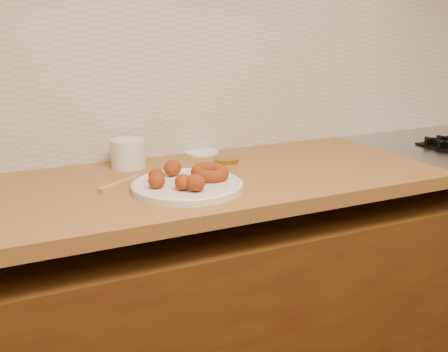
% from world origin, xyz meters
% --- Properties ---
extents(wall_back, '(4.00, 0.02, 2.70)m').
position_xyz_m(wall_back, '(0.00, 2.00, 1.35)').
color(wall_back, tan).
rests_on(wall_back, ground).
extents(base_cabinet, '(3.60, 0.60, 0.77)m').
position_xyz_m(base_cabinet, '(0.00, 1.69, 0.39)').
color(base_cabinet, '#50320E').
rests_on(base_cabinet, floor).
extents(butcher_block, '(2.30, 0.62, 0.04)m').
position_xyz_m(butcher_block, '(-0.65, 1.69, 0.88)').
color(butcher_block, olive).
rests_on(butcher_block, base_cabinet).
extents(backsplash, '(3.60, 0.02, 0.60)m').
position_xyz_m(backsplash, '(0.00, 1.99, 1.20)').
color(backsplash, '#B8B6A7').
rests_on(backsplash, wall_back).
extents(donut_plate, '(0.30, 0.30, 0.02)m').
position_xyz_m(donut_plate, '(-0.29, 1.59, 0.91)').
color(donut_plate, silver).
rests_on(donut_plate, butcher_block).
extents(ring_donut, '(0.15, 0.15, 0.05)m').
position_xyz_m(ring_donut, '(-0.22, 1.60, 0.94)').
color(ring_donut, '#90340E').
rests_on(ring_donut, donut_plate).
extents(fried_dough_chunks, '(0.14, 0.23, 0.04)m').
position_xyz_m(fried_dough_chunks, '(-0.33, 1.59, 0.94)').
color(fried_dough_chunks, '#90340E').
rests_on(fried_dough_chunks, donut_plate).
extents(plastic_tub, '(0.11, 0.11, 0.09)m').
position_xyz_m(plastic_tub, '(-0.38, 1.88, 0.94)').
color(plastic_tub, silver).
rests_on(plastic_tub, butcher_block).
extents(tub_lid, '(0.15, 0.15, 0.01)m').
position_xyz_m(tub_lid, '(-0.10, 1.95, 0.90)').
color(tub_lid, white).
rests_on(tub_lid, butcher_block).
extents(brass_jar_lid, '(0.09, 0.09, 0.01)m').
position_xyz_m(brass_jar_lid, '(-0.07, 1.81, 0.91)').
color(brass_jar_lid, '#B58725').
rests_on(brass_jar_lid, butcher_block).
extents(wooden_utensil, '(0.14, 0.10, 0.01)m').
position_xyz_m(wooden_utensil, '(-0.45, 1.70, 0.91)').
color(wooden_utensil, '#A7784A').
rests_on(wooden_utensil, butcher_block).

